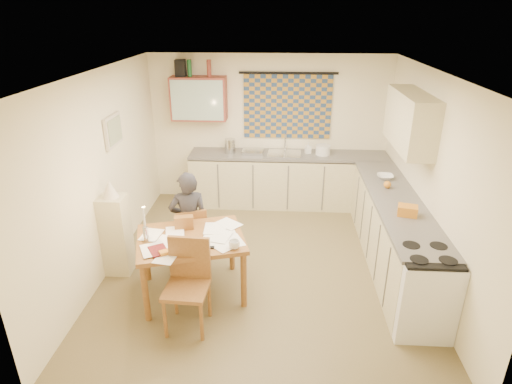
# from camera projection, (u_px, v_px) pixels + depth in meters

# --- Properties ---
(floor) EXTENTS (4.00, 4.50, 0.02)m
(floor) POSITION_uv_depth(u_px,v_px,m) (263.00, 265.00, 5.73)
(floor) COLOR brown
(floor) RESTS_ON ground
(ceiling) EXTENTS (4.00, 4.50, 0.02)m
(ceiling) POSITION_uv_depth(u_px,v_px,m) (264.00, 71.00, 4.73)
(ceiling) COLOR white
(ceiling) RESTS_ON floor
(wall_back) EXTENTS (4.00, 0.02, 2.50)m
(wall_back) POSITION_uv_depth(u_px,v_px,m) (269.00, 129.00, 7.30)
(wall_back) COLOR #F4E9C0
(wall_back) RESTS_ON floor
(wall_front) EXTENTS (4.00, 0.02, 2.50)m
(wall_front) POSITION_uv_depth(u_px,v_px,m) (250.00, 288.00, 3.16)
(wall_front) COLOR #F4E9C0
(wall_front) RESTS_ON floor
(wall_left) EXTENTS (0.02, 4.50, 2.50)m
(wall_left) POSITION_uv_depth(u_px,v_px,m) (103.00, 174.00, 5.34)
(wall_left) COLOR #F4E9C0
(wall_left) RESTS_ON floor
(wall_right) EXTENTS (0.02, 4.50, 2.50)m
(wall_right) POSITION_uv_depth(u_px,v_px,m) (431.00, 181.00, 5.12)
(wall_right) COLOR #F4E9C0
(wall_right) RESTS_ON floor
(window_blind) EXTENTS (1.45, 0.03, 1.05)m
(window_blind) POSITION_uv_depth(u_px,v_px,m) (287.00, 107.00, 7.09)
(window_blind) COLOR navy
(window_blind) RESTS_ON wall_back
(curtain_rod) EXTENTS (1.60, 0.04, 0.04)m
(curtain_rod) POSITION_uv_depth(u_px,v_px,m) (288.00, 73.00, 6.86)
(curtain_rod) COLOR black
(curtain_rod) RESTS_ON wall_back
(wall_cabinet) EXTENTS (0.90, 0.34, 0.70)m
(wall_cabinet) POSITION_uv_depth(u_px,v_px,m) (199.00, 98.00, 6.98)
(wall_cabinet) COLOR maroon
(wall_cabinet) RESTS_ON wall_back
(wall_cabinet_glass) EXTENTS (0.84, 0.02, 0.64)m
(wall_cabinet_glass) POSITION_uv_depth(u_px,v_px,m) (197.00, 100.00, 6.83)
(wall_cabinet_glass) COLOR #99B2A5
(wall_cabinet_glass) RESTS_ON wall_back
(upper_cabinet_right) EXTENTS (0.34, 1.30, 0.70)m
(upper_cabinet_right) POSITION_uv_depth(u_px,v_px,m) (410.00, 120.00, 5.40)
(upper_cabinet_right) COLOR #BFB484
(upper_cabinet_right) RESTS_ON wall_right
(framed_print) EXTENTS (0.04, 0.50, 0.40)m
(framed_print) POSITION_uv_depth(u_px,v_px,m) (113.00, 130.00, 5.53)
(framed_print) COLOR beige
(framed_print) RESTS_ON wall_left
(print_canvas) EXTENTS (0.01, 0.42, 0.32)m
(print_canvas) POSITION_uv_depth(u_px,v_px,m) (115.00, 130.00, 5.53)
(print_canvas) COLOR beige
(print_canvas) RESTS_ON wall_left
(counter_back) EXTENTS (3.30, 0.62, 0.92)m
(counter_back) POSITION_uv_depth(u_px,v_px,m) (288.00, 180.00, 7.32)
(counter_back) COLOR #BFB484
(counter_back) RESTS_ON floor
(counter_right) EXTENTS (0.62, 2.95, 0.92)m
(counter_right) POSITION_uv_depth(u_px,v_px,m) (393.00, 232.00, 5.61)
(counter_right) COLOR #BFB484
(counter_right) RESTS_ON floor
(stove) EXTENTS (0.59, 0.59, 0.91)m
(stove) POSITION_uv_depth(u_px,v_px,m) (422.00, 291.00, 4.43)
(stove) COLOR white
(stove) RESTS_ON floor
(sink) EXTENTS (0.57, 0.48, 0.10)m
(sink) POSITION_uv_depth(u_px,v_px,m) (284.00, 156.00, 7.15)
(sink) COLOR silver
(sink) RESTS_ON counter_back
(tap) EXTENTS (0.04, 0.04, 0.28)m
(tap) POSITION_uv_depth(u_px,v_px,m) (285.00, 143.00, 7.24)
(tap) COLOR silver
(tap) RESTS_ON counter_back
(dish_rack) EXTENTS (0.36, 0.31, 0.06)m
(dish_rack) POSITION_uv_depth(u_px,v_px,m) (253.00, 151.00, 7.15)
(dish_rack) COLOR silver
(dish_rack) RESTS_ON counter_back
(kettle) EXTENTS (0.21, 0.21, 0.24)m
(kettle) POSITION_uv_depth(u_px,v_px,m) (230.00, 146.00, 7.14)
(kettle) COLOR silver
(kettle) RESTS_ON counter_back
(mixing_bowl) EXTENTS (0.31, 0.31, 0.16)m
(mixing_bowl) POSITION_uv_depth(u_px,v_px,m) (323.00, 150.00, 7.07)
(mixing_bowl) COLOR white
(mixing_bowl) RESTS_ON counter_back
(soap_bottle) EXTENTS (0.15, 0.15, 0.19)m
(soap_bottle) POSITION_uv_depth(u_px,v_px,m) (308.00, 148.00, 7.12)
(soap_bottle) COLOR white
(soap_bottle) RESTS_ON counter_back
(bowl) EXTENTS (0.26, 0.26, 0.06)m
(bowl) POSITION_uv_depth(u_px,v_px,m) (385.00, 177.00, 6.08)
(bowl) COLOR white
(bowl) RESTS_ON counter_right
(orange_bag) EXTENTS (0.25, 0.21, 0.12)m
(orange_bag) POSITION_uv_depth(u_px,v_px,m) (408.00, 211.00, 4.99)
(orange_bag) COLOR orange
(orange_bag) RESTS_ON counter_right
(fruit_orange) EXTENTS (0.10, 0.10, 0.10)m
(fruit_orange) POSITION_uv_depth(u_px,v_px,m) (387.00, 185.00, 5.75)
(fruit_orange) COLOR orange
(fruit_orange) RESTS_ON counter_right
(speaker) EXTENTS (0.18, 0.21, 0.26)m
(speaker) POSITION_uv_depth(u_px,v_px,m) (180.00, 68.00, 6.81)
(speaker) COLOR black
(speaker) RESTS_ON wall_cabinet
(bottle_green) EXTENTS (0.09, 0.09, 0.26)m
(bottle_green) POSITION_uv_depth(u_px,v_px,m) (189.00, 68.00, 6.80)
(bottle_green) COLOR #195926
(bottle_green) RESTS_ON wall_cabinet
(bottle_brown) EXTENTS (0.08, 0.08, 0.26)m
(bottle_brown) POSITION_uv_depth(u_px,v_px,m) (209.00, 68.00, 6.78)
(bottle_brown) COLOR maroon
(bottle_brown) RESTS_ON wall_cabinet
(dining_table) EXTENTS (1.40, 1.20, 0.75)m
(dining_table) POSITION_uv_depth(u_px,v_px,m) (192.00, 265.00, 5.02)
(dining_table) COLOR brown
(dining_table) RESTS_ON floor
(chair_far) EXTENTS (0.50, 0.50, 0.85)m
(chair_far) POSITION_uv_depth(u_px,v_px,m) (191.00, 247.00, 5.62)
(chair_far) COLOR brown
(chair_far) RESTS_ON floor
(chair_near) EXTENTS (0.47, 0.47, 0.98)m
(chair_near) POSITION_uv_depth(u_px,v_px,m) (188.00, 302.00, 4.51)
(chair_near) COLOR brown
(chair_near) RESTS_ON floor
(person) EXTENTS (0.64, 0.55, 1.35)m
(person) POSITION_uv_depth(u_px,v_px,m) (189.00, 222.00, 5.38)
(person) COLOR black
(person) RESTS_ON floor
(shelf_stand) EXTENTS (0.32, 0.30, 1.05)m
(shelf_stand) POSITION_uv_depth(u_px,v_px,m) (116.00, 235.00, 5.38)
(shelf_stand) COLOR #BFB484
(shelf_stand) RESTS_ON floor
(lampshade) EXTENTS (0.20, 0.20, 0.22)m
(lampshade) POSITION_uv_depth(u_px,v_px,m) (110.00, 189.00, 5.13)
(lampshade) COLOR beige
(lampshade) RESTS_ON shelf_stand
(letter_rack) EXTENTS (0.24, 0.14, 0.16)m
(letter_rack) POSITION_uv_depth(u_px,v_px,m) (184.00, 222.00, 5.04)
(letter_rack) COLOR brown
(letter_rack) RESTS_ON dining_table
(mug) EXTENTS (0.16, 0.16, 0.10)m
(mug) POSITION_uv_depth(u_px,v_px,m) (234.00, 245.00, 4.63)
(mug) COLOR white
(mug) RESTS_ON dining_table
(magazine) EXTENTS (0.39, 0.40, 0.02)m
(magazine) POSITION_uv_depth(u_px,v_px,m) (150.00, 253.00, 4.54)
(magazine) COLOR maroon
(magazine) RESTS_ON dining_table
(book) EXTENTS (0.19, 0.25, 0.02)m
(book) POSITION_uv_depth(u_px,v_px,m) (155.00, 245.00, 4.69)
(book) COLOR orange
(book) RESTS_ON dining_table
(orange_box) EXTENTS (0.14, 0.13, 0.04)m
(orange_box) POSITION_uv_depth(u_px,v_px,m) (165.00, 253.00, 4.53)
(orange_box) COLOR orange
(orange_box) RESTS_ON dining_table
(eyeglasses) EXTENTS (0.13, 0.05, 0.02)m
(eyeglasses) POSITION_uv_depth(u_px,v_px,m) (208.00, 247.00, 4.65)
(eyeglasses) COLOR black
(eyeglasses) RESTS_ON dining_table
(candle_holder) EXTENTS (0.08, 0.08, 0.18)m
(candle_holder) POSITION_uv_depth(u_px,v_px,m) (146.00, 234.00, 4.76)
(candle_holder) COLOR silver
(candle_holder) RESTS_ON dining_table
(candle) EXTENTS (0.03, 0.03, 0.22)m
(candle) POSITION_uv_depth(u_px,v_px,m) (144.00, 216.00, 4.72)
(candle) COLOR white
(candle) RESTS_ON dining_table
(candle_flame) EXTENTS (0.02, 0.02, 0.02)m
(candle_flame) POSITION_uv_depth(u_px,v_px,m) (144.00, 207.00, 4.65)
(candle_flame) COLOR #FFCC66
(candle_flame) RESTS_ON dining_table
(papers) EXTENTS (1.23, 1.11, 0.02)m
(papers) POSITION_uv_depth(u_px,v_px,m) (196.00, 238.00, 4.84)
(papers) COLOR white
(papers) RESTS_ON dining_table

